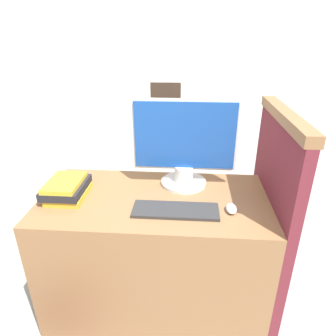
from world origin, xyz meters
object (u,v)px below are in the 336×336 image
Objects in this scene: mouse at (231,209)px; book_stack at (67,188)px; keyboard at (176,210)px; monitor at (184,146)px; far_chair at (165,111)px.

mouse is 0.35× the size of book_stack.
book_stack is (-0.58, 0.11, 0.04)m from keyboard.
mouse is at bearing -48.94° from monitor.
book_stack is at bearing -44.72° from far_chair.
mouse reaches higher than keyboard.
monitor reaches higher than keyboard.
keyboard is (-0.03, -0.30, -0.23)m from monitor.
far_chair is at bearing 95.72° from keyboard.
book_stack is at bearing 174.35° from mouse.
far_chair is at bearing 96.98° from monitor.
far_chair is (0.28, 2.92, -0.30)m from book_stack.
monitor is at bearing -32.26° from far_chair.
book_stack is (-0.61, -0.19, -0.19)m from monitor.
far_chair reaches higher than book_stack.
mouse is (0.27, 0.02, 0.01)m from keyboard.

